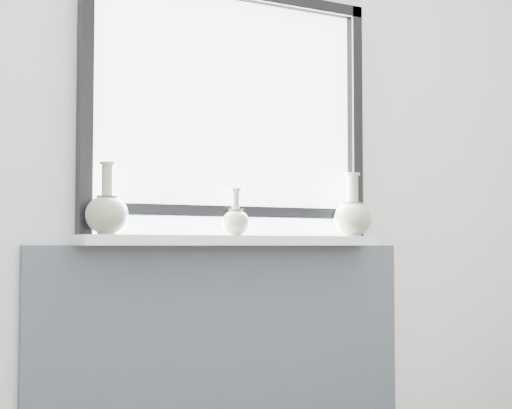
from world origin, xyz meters
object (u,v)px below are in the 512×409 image
windowsill (237,240)px  vase_a (107,212)px  vase_b (236,220)px  vase_c (353,216)px

windowsill → vase_a: 0.57m
vase_a → vase_b: (0.55, 0.02, -0.02)m
windowsill → vase_a: vase_a is taller
vase_c → vase_a: bearing=-179.7°
vase_b → windowsill: bearing=27.0°
vase_a → vase_b: size_ratio=1.41×
windowsill → vase_b: vase_b is taller
vase_b → vase_c: vase_c is taller
windowsill → vase_b: (-0.01, -0.01, 0.08)m
vase_a → vase_b: vase_a is taller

